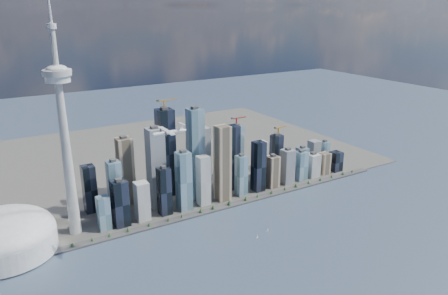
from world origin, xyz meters
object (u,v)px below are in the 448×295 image
dome_stadium (4,236)px  sailboat_east (268,230)px  sailboat_west (257,237)px  airplane (169,132)px  needle_tower (64,131)px

dome_stadium → sailboat_east: dome_stadium is taller
sailboat_east → sailboat_west: bearing=-145.9°
airplane → sailboat_west: bearing=-9.1°
dome_stadium → airplane: bearing=-32.2°
dome_stadium → airplane: 405.18m
airplane → sailboat_east: size_ratio=7.83×
needle_tower → dome_stadium: bearing=-175.9°
sailboat_west → sailboat_east: size_ratio=0.94×
needle_tower → airplane: (148.27, -191.74, 22.77)m
dome_stadium → sailboat_west: size_ratio=23.37×
sailboat_west → airplane: bearing=146.0°
needle_tower → dome_stadium: size_ratio=2.75×
sailboat_west → sailboat_east: bearing=-5.9°
dome_stadium → sailboat_west: 520.26m
needle_tower → sailboat_east: size_ratio=60.42×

